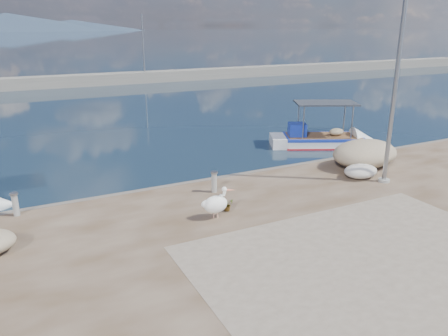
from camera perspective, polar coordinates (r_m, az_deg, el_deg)
ground at (r=13.40m, az=7.44°, el=-9.84°), size 1400.00×1400.00×0.00m
quay_patch at (r=11.78m, az=20.07°, el=-12.27°), size 9.00×7.00×0.01m
breakwater at (r=50.49m, az=-19.16°, el=10.71°), size 120.00×2.20×7.50m
mountains at (r=659.81m, az=-26.95°, el=16.53°), size 370.00×280.00×22.00m
boat_right at (r=24.41m, az=12.65°, el=3.36°), size 6.04×4.21×2.78m
pelican at (r=13.58m, az=-1.04°, el=-4.69°), size 1.08×0.67×1.02m
lamp_post at (r=17.25m, az=21.26°, el=8.74°), size 0.44×0.96×7.00m
bollard_near at (r=15.71m, az=-1.29°, el=-1.70°), size 0.26×0.26×0.78m
bollard_far at (r=15.27m, az=-25.61°, el=-4.19°), size 0.25×0.25×0.77m
potted_plant at (r=14.23m, az=0.44°, el=-4.79°), size 0.38×0.34×0.42m
net_pile_d at (r=18.08m, az=17.41°, el=-0.40°), size 1.42×1.06×0.53m
net_pile_c at (r=19.42m, az=17.92°, el=1.80°), size 2.98×2.13×1.17m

